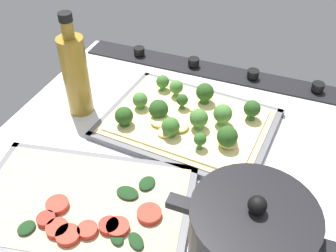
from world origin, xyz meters
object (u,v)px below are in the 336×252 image
(baking_tray_front, at_px, (188,125))
(baking_tray_back, at_px, (83,205))
(oil_bottle, at_px, (75,74))
(broccoli_pizza, at_px, (188,118))
(veggie_pizza_back, at_px, (84,206))
(cooking_pot, at_px, (249,242))

(baking_tray_front, distance_m, baking_tray_back, 0.28)
(oil_bottle, bearing_deg, broccoli_pizza, -173.01)
(broccoli_pizza, relative_size, oil_bottle, 1.48)
(broccoli_pizza, bearing_deg, veggie_pizza_back, 71.23)
(oil_bottle, bearing_deg, cooking_pot, 149.75)
(broccoli_pizza, xyz_separation_m, oil_bottle, (0.23, 0.03, 0.07))
(baking_tray_front, relative_size, baking_tray_back, 0.90)
(broccoli_pizza, distance_m, veggie_pizza_back, 0.28)
(baking_tray_front, height_order, cooking_pot, cooking_pot)
(baking_tray_front, bearing_deg, baking_tray_back, 69.82)
(veggie_pizza_back, bearing_deg, broccoli_pizza, -108.77)
(broccoli_pizza, distance_m, baking_tray_back, 0.27)
(cooking_pot, xyz_separation_m, oil_bottle, (0.41, -0.24, 0.03))
(broccoli_pizza, height_order, cooking_pot, cooking_pot)
(cooking_pot, bearing_deg, baking_tray_front, -56.69)
(cooking_pot, relative_size, oil_bottle, 1.05)
(baking_tray_back, height_order, oil_bottle, oil_bottle)
(oil_bottle, bearing_deg, baking_tray_front, -172.47)
(broccoli_pizza, height_order, baking_tray_back, broccoli_pizza)
(baking_tray_back, distance_m, oil_bottle, 0.28)
(broccoli_pizza, bearing_deg, baking_tray_back, 69.67)
(veggie_pizza_back, xyz_separation_m, cooking_pot, (-0.27, 0.01, 0.06))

